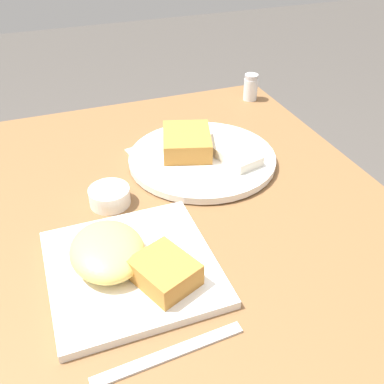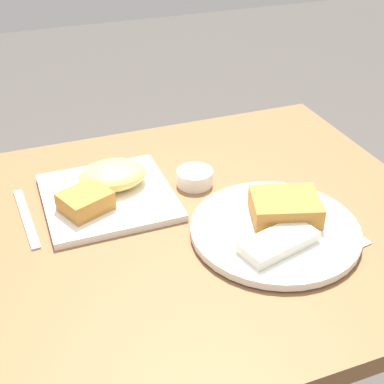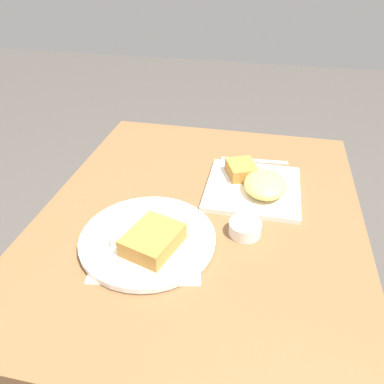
{
  "view_description": "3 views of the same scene",
  "coord_description": "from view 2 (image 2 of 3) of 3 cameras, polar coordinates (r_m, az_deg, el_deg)",
  "views": [
    {
      "loc": [
        0.6,
        -0.2,
        1.23
      ],
      "look_at": [
        0.04,
        0.01,
        0.8
      ],
      "focal_mm": 42.0,
      "sensor_mm": 36.0,
      "label": 1
    },
    {
      "loc": [
        0.27,
        0.75,
        1.32
      ],
      "look_at": [
        -0.02,
        -0.02,
        0.79
      ],
      "focal_mm": 50.0,
      "sensor_mm": 36.0,
      "label": 2
    },
    {
      "loc": [
        -0.72,
        -0.13,
        1.31
      ],
      "look_at": [
        -0.0,
        0.02,
        0.8
      ],
      "focal_mm": 35.0,
      "sensor_mm": 36.0,
      "label": 3
    }
  ],
  "objects": [
    {
      "name": "dining_table",
      "position": [
        1.05,
        -0.58,
        -7.26
      ],
      "size": [
        0.95,
        0.78,
        0.74
      ],
      "color": "brown",
      "rests_on": "ground_plane"
    },
    {
      "name": "menu_card",
      "position": [
        0.99,
        10.0,
        -3.72
      ],
      "size": [
        0.23,
        0.26,
        0.0
      ],
      "rotation": [
        0.0,
        0.0,
        0.18
      ],
      "color": "beige",
      "rests_on": "dining_table"
    },
    {
      "name": "sauce_ramekin",
      "position": [
        1.09,
        0.3,
        1.62
      ],
      "size": [
        0.07,
        0.07,
        0.03
      ],
      "color": "white",
      "rests_on": "dining_table"
    },
    {
      "name": "plate_oval_far",
      "position": [
        0.96,
        9.13,
        -3.51
      ],
      "size": [
        0.3,
        0.3,
        0.05
      ],
      "color": "white",
      "rests_on": "menu_card"
    },
    {
      "name": "butter_knife",
      "position": [
        1.04,
        -17.26,
        -2.64
      ],
      "size": [
        0.03,
        0.2,
        0.0
      ],
      "rotation": [
        0.0,
        0.0,
        1.64
      ],
      "color": "silver",
      "rests_on": "dining_table"
    },
    {
      "name": "plate_square_near",
      "position": [
        1.05,
        -9.07,
        0.32
      ],
      "size": [
        0.24,
        0.24,
        0.06
      ],
      "color": "white",
      "rests_on": "dining_table"
    }
  ]
}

